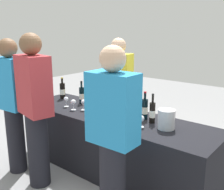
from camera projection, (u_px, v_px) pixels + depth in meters
The scene contains 20 objects.
ground_plane at pixel (112, 170), 3.44m from camera, with size 12.00×12.00×0.00m, color gray.
tasting_table at pixel (112, 143), 3.34m from camera, with size 2.62×0.76×0.75m, color black.
wine_bottle_0 at pixel (62, 91), 3.99m from camera, with size 0.08×0.08×0.32m.
wine_bottle_1 at pixel (82, 95), 3.73m from camera, with size 0.07×0.07×0.32m.
wine_bottle_2 at pixel (99, 99), 3.56m from camera, with size 0.07×0.07×0.30m.
wine_bottle_3 at pixel (109, 101), 3.41m from camera, with size 0.07×0.07×0.33m.
wine_bottle_4 at pixel (124, 105), 3.26m from camera, with size 0.08×0.08×0.30m.
wine_bottle_5 at pixel (145, 109), 3.08m from camera, with size 0.07×0.07×0.33m.
wine_bottle_6 at pixel (152, 112), 2.96m from camera, with size 0.07×0.07×0.33m.
wine_glass_0 at pixel (66, 100), 3.57m from camera, with size 0.06×0.06×0.14m.
wine_glass_1 at pixel (73, 103), 3.43m from camera, with size 0.07×0.07×0.14m.
wine_glass_2 at pixel (83, 102), 3.42m from camera, with size 0.07×0.07×0.14m.
wine_glass_3 at pixel (96, 108), 3.19m from camera, with size 0.08×0.08×0.14m.
wine_glass_4 at pixel (141, 119), 2.83m from camera, with size 0.07×0.07×0.13m.
ice_bucket at pixel (166, 119), 2.79m from camera, with size 0.18×0.18×0.21m, color silver.
server_pouring at pixel (118, 89), 3.97m from camera, with size 0.42×0.27×1.64m.
guest_0 at pixel (13, 102), 3.22m from camera, with size 0.41×0.25×1.67m.
guest_1 at pixel (35, 107), 2.92m from camera, with size 0.47×0.32×1.73m.
guest_2 at pixel (113, 135), 2.28m from camera, with size 0.43×0.25×1.65m.
menu_board at pixel (114, 106), 4.58m from camera, with size 0.46×0.03×0.96m, color white.
Camera 1 is at (1.97, -2.39, 1.77)m, focal length 42.84 mm.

